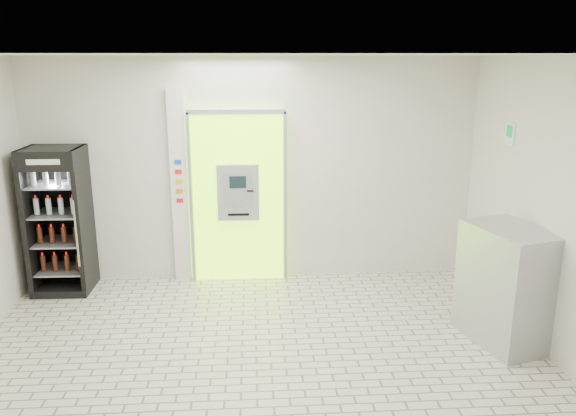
{
  "coord_description": "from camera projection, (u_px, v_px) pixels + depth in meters",
  "views": [
    {
      "loc": [
        -0.01,
        -4.92,
        2.99
      ],
      "look_at": [
        0.39,
        1.2,
        1.33
      ],
      "focal_mm": 35.0,
      "sensor_mm": 36.0,
      "label": 1
    }
  ],
  "objects": [
    {
      "name": "ground",
      "position": [
        257.0,
        370.0,
        5.52
      ],
      "size": [
        6.0,
        6.0,
        0.0
      ],
      "primitive_type": "plane",
      "color": "#BFB09E",
      "rests_on": "ground"
    },
    {
      "name": "room_shell",
      "position": [
        254.0,
        188.0,
        5.04
      ],
      "size": [
        6.0,
        6.0,
        6.0
      ],
      "color": "silver",
      "rests_on": "ground"
    },
    {
      "name": "atm_assembly",
      "position": [
        238.0,
        196.0,
        7.53
      ],
      "size": [
        1.3,
        0.24,
        2.33
      ],
      "color": "#9FFF17",
      "rests_on": "ground"
    },
    {
      "name": "pillar",
      "position": [
        180.0,
        187.0,
        7.48
      ],
      "size": [
        0.22,
        0.11,
        2.6
      ],
      "color": "silver",
      "rests_on": "ground"
    },
    {
      "name": "beverage_cooler",
      "position": [
        60.0,
        223.0,
        7.23
      ],
      "size": [
        0.72,
        0.68,
        1.89
      ],
      "rotation": [
        0.0,
        0.0,
        -0.02
      ],
      "color": "black",
      "rests_on": "ground"
    },
    {
      "name": "steel_cabinet",
      "position": [
        507.0,
        285.0,
        5.95
      ],
      "size": [
        0.88,
        1.09,
        1.27
      ],
      "rotation": [
        0.0,
        0.0,
        0.27
      ],
      "color": "#A3A5AB",
      "rests_on": "ground"
    },
    {
      "name": "exit_sign",
      "position": [
        510.0,
        134.0,
        6.5
      ],
      "size": [
        0.02,
        0.22,
        0.26
      ],
      "color": "white",
      "rests_on": "room_shell"
    }
  ]
}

